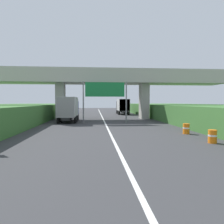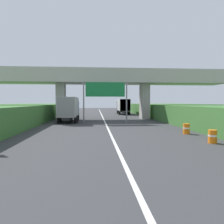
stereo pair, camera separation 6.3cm
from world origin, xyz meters
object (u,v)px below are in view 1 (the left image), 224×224
Objects in this scene: truck_black at (123,106)px; truck_blue at (69,108)px; overhead_highway_sign at (105,92)px; construction_barrel_4 at (186,129)px; construction_barrel_3 at (212,136)px.

truck_black is 19.69m from truck_blue.
overhead_highway_sign is 0.81× the size of truck_blue.
truck_black reaches higher than construction_barrel_4.
truck_blue reaches higher than construction_barrel_4.
construction_barrel_3 is (11.58, -15.83, -1.47)m from truck_blue.
truck_blue reaches higher than construction_barrel_3.
truck_blue is at bearing 134.36° from construction_barrel_4.
overhead_highway_sign is at bearing -104.70° from truck_black.
overhead_highway_sign is 0.81× the size of truck_black.
truck_blue is at bearing 126.17° from construction_barrel_3.
truck_black is 28.92m from construction_barrel_4.
truck_black is at bearing 93.22° from construction_barrel_4.
construction_barrel_4 is at bearing -86.78° from truck_black.
truck_black is at bearing 92.80° from construction_barrel_3.
construction_barrel_3 is at bearing -87.20° from truck_black.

